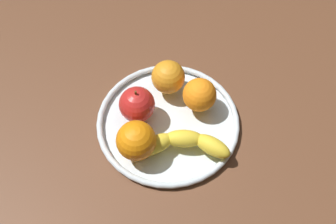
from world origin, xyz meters
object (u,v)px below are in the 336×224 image
apple (137,104)px  orange_center (168,77)px  orange_front_left (200,95)px  fruit_bowl (168,122)px  orange_back_left (136,141)px  banana (182,143)px

apple → orange_center: size_ratio=1.14×
orange_center → orange_front_left: bearing=141.3°
fruit_bowl → orange_front_left: 8.56cm
orange_center → orange_back_left: orange_back_left is taller
fruit_bowl → banana: 7.36cm
apple → fruit_bowl: bearing=163.7°
orange_front_left → apple: bearing=7.6°
banana → orange_center: size_ratio=2.76×
fruit_bowl → banana: bearing=109.4°
orange_back_left → banana: bearing=179.9°
fruit_bowl → orange_front_left: orange_front_left is taller
apple → banana: bearing=135.2°
fruit_bowl → banana: banana is taller
banana → orange_front_left: 10.93cm
banana → orange_front_left: orange_front_left is taller
banana → orange_back_left: 8.88cm
apple → orange_front_left: size_ratio=1.17×
orange_front_left → orange_center: (6.02, -4.82, 0.07)cm
fruit_bowl → orange_back_left: orange_back_left is taller
banana → orange_front_left: bearing=-108.1°
fruit_bowl → apple: size_ratio=3.64×
fruit_bowl → banana: size_ratio=1.50×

